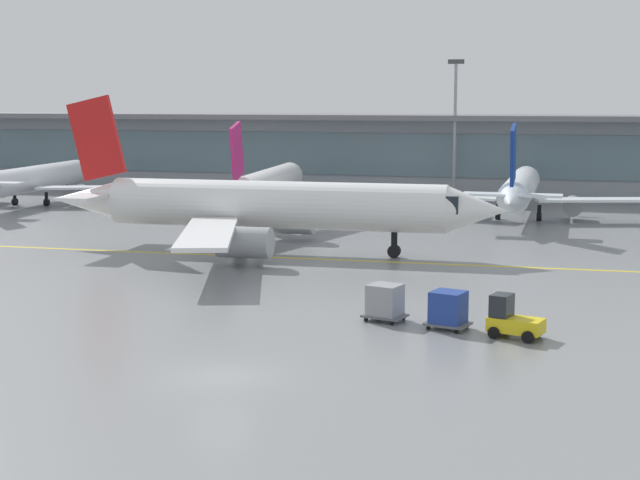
{
  "coord_description": "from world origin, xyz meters",
  "views": [
    {
      "loc": [
        14.34,
        -36.59,
        11.61
      ],
      "look_at": [
        -1.03,
        19.38,
        3.0
      ],
      "focal_mm": 54.01,
      "sensor_mm": 36.0,
      "label": 1
    }
  ],
  "objects_px": {
    "taxiing_regional_jet": "(270,206)",
    "baggage_tug": "(512,319)",
    "cargo_dolly_lead": "(448,309)",
    "gate_airplane_3": "(520,189)",
    "gate_airplane_1": "(35,179)",
    "gate_airplane_2": "(267,184)",
    "apron_light_mast_1": "(455,124)",
    "cargo_dolly_trailing": "(385,301)"
  },
  "relations": [
    {
      "from": "cargo_dolly_lead",
      "to": "apron_light_mast_1",
      "type": "relative_size",
      "value": 0.15
    },
    {
      "from": "gate_airplane_3",
      "to": "apron_light_mast_1",
      "type": "xyz_separation_m",
      "value": [
        -8.33,
        14.71,
        5.76
      ]
    },
    {
      "from": "taxiing_regional_jet",
      "to": "baggage_tug",
      "type": "relative_size",
      "value": 12.39
    },
    {
      "from": "gate_airplane_1",
      "to": "gate_airplane_2",
      "type": "bearing_deg",
      "value": -93.91
    },
    {
      "from": "gate_airplane_1",
      "to": "apron_light_mast_1",
      "type": "height_order",
      "value": "apron_light_mast_1"
    },
    {
      "from": "gate_airplane_3",
      "to": "apron_light_mast_1",
      "type": "distance_m",
      "value": 17.86
    },
    {
      "from": "gate_airplane_3",
      "to": "baggage_tug",
      "type": "distance_m",
      "value": 47.8
    },
    {
      "from": "gate_airplane_3",
      "to": "taxiing_regional_jet",
      "type": "relative_size",
      "value": 0.8
    },
    {
      "from": "gate_airplane_2",
      "to": "baggage_tug",
      "type": "height_order",
      "value": "gate_airplane_2"
    },
    {
      "from": "taxiing_regional_jet",
      "to": "gate_airplane_1",
      "type": "bearing_deg",
      "value": 143.0
    },
    {
      "from": "baggage_tug",
      "to": "cargo_dolly_lead",
      "type": "height_order",
      "value": "baggage_tug"
    },
    {
      "from": "taxiing_regional_jet",
      "to": "cargo_dolly_lead",
      "type": "bearing_deg",
      "value": -53.61
    },
    {
      "from": "gate_airplane_1",
      "to": "cargo_dolly_trailing",
      "type": "bearing_deg",
      "value": -136.67
    },
    {
      "from": "baggage_tug",
      "to": "apron_light_mast_1",
      "type": "height_order",
      "value": "apron_light_mast_1"
    },
    {
      "from": "baggage_tug",
      "to": "apron_light_mast_1",
      "type": "relative_size",
      "value": 0.18
    },
    {
      "from": "taxiing_regional_jet",
      "to": "baggage_tug",
      "type": "height_order",
      "value": "taxiing_regional_jet"
    },
    {
      "from": "gate_airplane_2",
      "to": "cargo_dolly_trailing",
      "type": "bearing_deg",
      "value": -158.9
    },
    {
      "from": "gate_airplane_2",
      "to": "taxiing_regional_jet",
      "type": "bearing_deg",
      "value": -165.52
    },
    {
      "from": "cargo_dolly_lead",
      "to": "apron_light_mast_1",
      "type": "xyz_separation_m",
      "value": [
        -7.86,
        61.51,
        7.56
      ]
    },
    {
      "from": "taxiing_regional_jet",
      "to": "baggage_tug",
      "type": "distance_m",
      "value": 29.16
    },
    {
      "from": "gate_airplane_1",
      "to": "cargo_dolly_lead",
      "type": "xyz_separation_m",
      "value": [
        51.6,
        -45.58,
        -1.71
      ]
    },
    {
      "from": "apron_light_mast_1",
      "to": "gate_airplane_1",
      "type": "bearing_deg",
      "value": -160.0
    },
    {
      "from": "gate_airplane_3",
      "to": "gate_airplane_1",
      "type": "bearing_deg",
      "value": 91.1
    },
    {
      "from": "gate_airplane_1",
      "to": "gate_airplane_3",
      "type": "xyz_separation_m",
      "value": [
        52.06,
        1.21,
        0.09
      ]
    },
    {
      "from": "gate_airplane_3",
      "to": "gate_airplane_2",
      "type": "bearing_deg",
      "value": 92.6
    },
    {
      "from": "baggage_tug",
      "to": "gate_airplane_2",
      "type": "bearing_deg",
      "value": 136.35
    },
    {
      "from": "taxiing_regional_jet",
      "to": "cargo_dolly_lead",
      "type": "distance_m",
      "value": 26.41
    },
    {
      "from": "baggage_tug",
      "to": "apron_light_mast_1",
      "type": "xyz_separation_m",
      "value": [
        -11.08,
        62.38,
        7.72
      ]
    },
    {
      "from": "gate_airplane_3",
      "to": "taxiing_regional_jet",
      "type": "bearing_deg",
      "value": 147.15
    },
    {
      "from": "gate_airplane_2",
      "to": "taxiing_regional_jet",
      "type": "height_order",
      "value": "taxiing_regional_jet"
    },
    {
      "from": "baggage_tug",
      "to": "cargo_dolly_lead",
      "type": "distance_m",
      "value": 3.35
    },
    {
      "from": "cargo_dolly_trailing",
      "to": "apron_light_mast_1",
      "type": "bearing_deg",
      "value": 109.39
    },
    {
      "from": "taxiing_regional_jet",
      "to": "cargo_dolly_trailing",
      "type": "height_order",
      "value": "taxiing_regional_jet"
    },
    {
      "from": "gate_airplane_1",
      "to": "cargo_dolly_lead",
      "type": "distance_m",
      "value": 68.87
    },
    {
      "from": "gate_airplane_1",
      "to": "apron_light_mast_1",
      "type": "relative_size",
      "value": 1.76
    },
    {
      "from": "taxiing_regional_jet",
      "to": "apron_light_mast_1",
      "type": "height_order",
      "value": "apron_light_mast_1"
    },
    {
      "from": "gate_airplane_1",
      "to": "gate_airplane_2",
      "type": "relative_size",
      "value": 0.97
    },
    {
      "from": "gate_airplane_3",
      "to": "cargo_dolly_lead",
      "type": "xyz_separation_m",
      "value": [
        -0.47,
        -46.8,
        -1.8
      ]
    },
    {
      "from": "gate_airplane_1",
      "to": "cargo_dolly_lead",
      "type": "relative_size",
      "value": 11.37
    },
    {
      "from": "gate_airplane_1",
      "to": "taxiing_regional_jet",
      "type": "height_order",
      "value": "taxiing_regional_jet"
    },
    {
      "from": "baggage_tug",
      "to": "cargo_dolly_trailing",
      "type": "distance_m",
      "value": 6.91
    },
    {
      "from": "taxiing_regional_jet",
      "to": "cargo_dolly_lead",
      "type": "relative_size",
      "value": 14.57
    }
  ]
}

